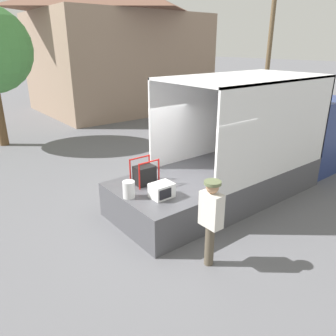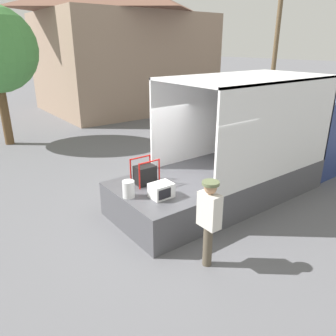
% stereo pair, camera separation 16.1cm
% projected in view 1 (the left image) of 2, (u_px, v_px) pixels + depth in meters
% --- Properties ---
extents(ground_plane, '(160.00, 160.00, 0.00)m').
position_uv_depth(ground_plane, '(178.00, 213.00, 8.32)').
color(ground_plane, slate).
extents(box_truck, '(6.68, 2.46, 3.26)m').
position_uv_depth(box_truck, '(275.00, 147.00, 10.24)').
color(box_truck, navy).
rests_on(box_truck, ground).
extents(tailgate_deck, '(1.57, 2.34, 0.86)m').
position_uv_depth(tailgate_deck, '(153.00, 207.00, 7.72)').
color(tailgate_deck, '#4C4C51').
rests_on(tailgate_deck, ground).
extents(microwave, '(0.49, 0.40, 0.32)m').
position_uv_depth(microwave, '(162.00, 190.00, 7.19)').
color(microwave, white).
rests_on(microwave, tailgate_deck).
extents(portable_generator, '(0.59, 0.43, 0.63)m').
position_uv_depth(portable_generator, '(145.00, 174.00, 7.86)').
color(portable_generator, black).
rests_on(portable_generator, tailgate_deck).
extents(orange_bucket, '(0.27, 0.27, 0.38)m').
position_uv_depth(orange_bucket, '(129.00, 189.00, 7.17)').
color(orange_bucket, silver).
rests_on(orange_bucket, tailgate_deck).
extents(worker_person, '(0.32, 0.44, 1.76)m').
position_uv_depth(worker_person, '(211.00, 215.00, 6.03)').
color(worker_person, brown).
rests_on(worker_person, ground).
extents(house_backdrop, '(10.25, 7.86, 7.81)m').
position_uv_depth(house_backdrop, '(119.00, 45.00, 20.69)').
color(house_backdrop, gray).
rests_on(house_backdrop, ground).
extents(utility_pole, '(1.80, 0.28, 8.45)m').
position_uv_depth(utility_pole, '(270.00, 38.00, 19.74)').
color(utility_pole, brown).
rests_on(utility_pole, ground).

